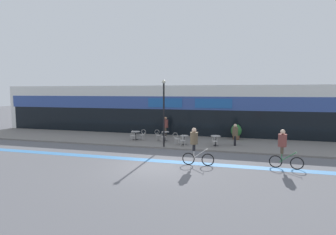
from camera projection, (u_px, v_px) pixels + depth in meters
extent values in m
plane|color=#5B5B60|center=(155.00, 167.00, 14.52)|extent=(120.00, 120.00, 0.00)
cube|color=slate|center=(182.00, 142.00, 21.49)|extent=(40.00, 5.50, 0.12)
cube|color=silver|center=(192.00, 110.00, 25.83)|extent=(40.00, 4.00, 4.73)
cube|color=black|center=(188.00, 123.00, 24.04)|extent=(38.80, 0.10, 2.40)
cube|color=#334C93|center=(189.00, 103.00, 23.88)|extent=(39.20, 0.14, 1.20)
cube|color=#1E56A3|center=(165.00, 103.00, 24.38)|extent=(3.28, 0.08, 0.84)
cube|color=#1E56A3|center=(213.00, 103.00, 23.24)|extent=(3.28, 0.08, 0.84)
cube|color=#3D7AB7|center=(162.00, 161.00, 15.74)|extent=(36.00, 0.70, 0.01)
cylinder|color=black|center=(136.00, 140.00, 22.10)|extent=(0.43, 0.43, 0.02)
cylinder|color=black|center=(136.00, 136.00, 22.07)|extent=(0.07, 0.07, 0.68)
cylinder|color=#ADA8A3|center=(136.00, 132.00, 22.04)|extent=(0.78, 0.78, 0.02)
cylinder|color=black|center=(165.00, 141.00, 21.58)|extent=(0.35, 0.35, 0.02)
cylinder|color=black|center=(165.00, 136.00, 21.55)|extent=(0.07, 0.07, 0.74)
cylinder|color=#ADA8A3|center=(165.00, 132.00, 21.51)|extent=(0.64, 0.64, 0.02)
cylinder|color=black|center=(184.00, 144.00, 20.04)|extent=(0.34, 0.34, 0.02)
cylinder|color=black|center=(184.00, 140.00, 20.01)|extent=(0.07, 0.07, 0.68)
cylinder|color=#ADA8A3|center=(184.00, 136.00, 19.98)|extent=(0.63, 0.63, 0.02)
cylinder|color=black|center=(216.00, 145.00, 19.72)|extent=(0.42, 0.42, 0.02)
cylinder|color=black|center=(216.00, 141.00, 19.69)|extent=(0.07, 0.07, 0.71)
cylinder|color=#ADA8A3|center=(216.00, 136.00, 19.65)|extent=(0.76, 0.76, 0.02)
cylinder|color=#B7B2AD|center=(133.00, 136.00, 21.53)|extent=(0.43, 0.43, 0.03)
cylinder|color=#B7B2AD|center=(132.00, 138.00, 21.72)|extent=(0.03, 0.03, 0.42)
cylinder|color=#B7B2AD|center=(135.00, 138.00, 21.67)|extent=(0.03, 0.03, 0.42)
cylinder|color=#B7B2AD|center=(131.00, 139.00, 21.44)|extent=(0.03, 0.03, 0.42)
cylinder|color=#B7B2AD|center=(134.00, 139.00, 21.39)|extent=(0.03, 0.03, 0.42)
torus|color=#B7B2AD|center=(132.00, 133.00, 21.34)|extent=(0.06, 0.41, 0.41)
cylinder|color=#B7B2AD|center=(130.00, 134.00, 21.38)|extent=(0.03, 0.03, 0.23)
cylinder|color=#B7B2AD|center=(134.00, 135.00, 21.32)|extent=(0.03, 0.03, 0.23)
cylinder|color=#B7B2AD|center=(142.00, 135.00, 21.92)|extent=(0.43, 0.43, 0.03)
cylinder|color=#B7B2AD|center=(140.00, 138.00, 21.86)|extent=(0.03, 0.03, 0.42)
cylinder|color=#B7B2AD|center=(141.00, 137.00, 22.12)|extent=(0.03, 0.03, 0.42)
cylinder|color=#B7B2AD|center=(143.00, 138.00, 21.77)|extent=(0.03, 0.03, 0.42)
cylinder|color=#B7B2AD|center=(144.00, 137.00, 22.03)|extent=(0.03, 0.03, 0.42)
torus|color=#B7B2AD|center=(144.00, 132.00, 21.84)|extent=(0.41, 0.06, 0.41)
cylinder|color=#B7B2AD|center=(143.00, 134.00, 21.69)|extent=(0.03, 0.03, 0.23)
cylinder|color=#B7B2AD|center=(144.00, 133.00, 22.01)|extent=(0.03, 0.03, 0.23)
cylinder|color=#B7B2AD|center=(163.00, 137.00, 21.01)|extent=(0.44, 0.44, 0.03)
cylinder|color=#B7B2AD|center=(163.00, 139.00, 21.21)|extent=(0.03, 0.03, 0.42)
cylinder|color=#B7B2AD|center=(166.00, 139.00, 21.11)|extent=(0.03, 0.03, 0.42)
cylinder|color=#B7B2AD|center=(161.00, 140.00, 20.95)|extent=(0.03, 0.03, 0.42)
cylinder|color=#B7B2AD|center=(164.00, 140.00, 20.85)|extent=(0.03, 0.03, 0.42)
torus|color=#B7B2AD|center=(163.00, 134.00, 20.83)|extent=(0.07, 0.41, 0.41)
cylinder|color=#B7B2AD|center=(161.00, 135.00, 20.90)|extent=(0.03, 0.03, 0.23)
cylinder|color=#B7B2AD|center=(165.00, 136.00, 20.78)|extent=(0.03, 0.03, 0.23)
cylinder|color=#B7B2AD|center=(159.00, 135.00, 21.68)|extent=(0.41, 0.41, 0.03)
cylinder|color=#B7B2AD|center=(161.00, 138.00, 21.80)|extent=(0.03, 0.03, 0.42)
cylinder|color=#B7B2AD|center=(160.00, 138.00, 21.53)|extent=(0.03, 0.03, 0.42)
cylinder|color=#B7B2AD|center=(158.00, 138.00, 21.87)|extent=(0.03, 0.03, 0.42)
cylinder|color=#B7B2AD|center=(157.00, 138.00, 21.61)|extent=(0.03, 0.03, 0.42)
torus|color=#B7B2AD|center=(157.00, 132.00, 21.70)|extent=(0.41, 0.04, 0.41)
cylinder|color=#B7B2AD|center=(158.00, 133.00, 21.88)|extent=(0.03, 0.03, 0.23)
cylinder|color=#B7B2AD|center=(156.00, 134.00, 21.55)|extent=(0.03, 0.03, 0.23)
cylinder|color=#B7B2AD|center=(183.00, 140.00, 19.47)|extent=(0.42, 0.42, 0.03)
cylinder|color=#B7B2AD|center=(181.00, 143.00, 19.66)|extent=(0.03, 0.03, 0.42)
cylinder|color=#B7B2AD|center=(185.00, 143.00, 19.60)|extent=(0.03, 0.03, 0.42)
cylinder|color=#B7B2AD|center=(181.00, 144.00, 19.39)|extent=(0.03, 0.03, 0.42)
cylinder|color=#B7B2AD|center=(184.00, 144.00, 19.33)|extent=(0.03, 0.03, 0.42)
torus|color=#B7B2AD|center=(182.00, 137.00, 19.28)|extent=(0.04, 0.41, 0.41)
cylinder|color=#B7B2AD|center=(180.00, 139.00, 19.33)|extent=(0.03, 0.03, 0.23)
cylinder|color=#B7B2AD|center=(185.00, 139.00, 19.26)|extent=(0.03, 0.03, 0.23)
cylinder|color=#B7B2AD|center=(177.00, 139.00, 20.14)|extent=(0.44, 0.44, 0.03)
cylinder|color=#B7B2AD|center=(180.00, 141.00, 20.25)|extent=(0.03, 0.03, 0.42)
cylinder|color=#B7B2AD|center=(178.00, 142.00, 19.99)|extent=(0.03, 0.03, 0.42)
cylinder|color=#B7B2AD|center=(176.00, 141.00, 20.35)|extent=(0.03, 0.03, 0.42)
cylinder|color=#B7B2AD|center=(175.00, 142.00, 20.09)|extent=(0.03, 0.03, 0.42)
torus|color=#B7B2AD|center=(175.00, 135.00, 20.18)|extent=(0.41, 0.07, 0.41)
cylinder|color=#B7B2AD|center=(176.00, 137.00, 20.35)|extent=(0.03, 0.03, 0.23)
cylinder|color=#B7B2AD|center=(174.00, 137.00, 20.03)|extent=(0.03, 0.03, 0.23)
cylinder|color=#B7B2AD|center=(215.00, 141.00, 19.15)|extent=(0.42, 0.42, 0.03)
cylinder|color=#B7B2AD|center=(213.00, 144.00, 19.34)|extent=(0.03, 0.03, 0.42)
cylinder|color=#B7B2AD|center=(217.00, 144.00, 19.28)|extent=(0.03, 0.03, 0.42)
cylinder|color=#B7B2AD|center=(213.00, 144.00, 19.07)|extent=(0.03, 0.03, 0.42)
cylinder|color=#B7B2AD|center=(217.00, 145.00, 19.01)|extent=(0.03, 0.03, 0.42)
torus|color=#B7B2AD|center=(215.00, 138.00, 18.96)|extent=(0.05, 0.41, 0.41)
cylinder|color=#B7B2AD|center=(213.00, 140.00, 19.01)|extent=(0.03, 0.03, 0.23)
cylinder|color=#B7B2AD|center=(217.00, 140.00, 18.94)|extent=(0.03, 0.03, 0.23)
cylinder|color=brown|center=(236.00, 137.00, 22.17)|extent=(0.55, 0.55, 0.38)
ellipsoid|color=#28662D|center=(236.00, 131.00, 22.12)|extent=(0.89, 0.89, 1.06)
cylinder|color=black|center=(164.00, 115.00, 19.07)|extent=(0.12, 0.12, 4.68)
sphere|color=beige|center=(164.00, 82.00, 18.83)|extent=(0.26, 0.26, 0.26)
torus|color=black|center=(297.00, 163.00, 14.00)|extent=(0.69, 0.12, 0.69)
torus|color=black|center=(276.00, 161.00, 14.37)|extent=(0.69, 0.12, 0.69)
cylinder|color=#2D753D|center=(287.00, 157.00, 14.14)|extent=(0.82, 0.13, 0.62)
cylinder|color=#2D753D|center=(282.00, 158.00, 14.24)|extent=(0.04, 0.04, 0.48)
cylinder|color=#2D753D|center=(296.00, 153.00, 13.96)|extent=(0.08, 0.48, 0.03)
cylinder|color=#4C3D2D|center=(282.00, 150.00, 14.28)|extent=(0.17, 0.17, 0.37)
cylinder|color=#4C3D2D|center=(282.00, 150.00, 14.12)|extent=(0.17, 0.17, 0.37)
cylinder|color=brown|center=(282.00, 140.00, 14.15)|extent=(0.48, 0.48, 0.68)
sphere|color=beige|center=(283.00, 132.00, 14.10)|extent=(0.26, 0.26, 0.26)
torus|color=black|center=(208.00, 160.00, 14.70)|extent=(0.71, 0.10, 0.71)
torus|color=black|center=(188.00, 159.00, 14.92)|extent=(0.71, 0.10, 0.71)
cylinder|color=silver|center=(199.00, 154.00, 14.77)|extent=(0.85, 0.09, 0.64)
cylinder|color=silver|center=(194.00, 155.00, 14.83)|extent=(0.04, 0.04, 0.50)
cylinder|color=silver|center=(207.00, 149.00, 14.65)|extent=(0.06, 0.48, 0.03)
cylinder|color=black|center=(194.00, 147.00, 14.87)|extent=(0.16, 0.16, 0.37)
cylinder|color=black|center=(194.00, 148.00, 14.70)|extent=(0.16, 0.16, 0.37)
cylinder|color=brown|center=(194.00, 138.00, 14.74)|extent=(0.46, 0.46, 0.67)
sphere|color=beige|center=(194.00, 130.00, 14.69)|extent=(0.25, 0.25, 0.25)
cylinder|color=#4C3D2D|center=(166.00, 132.00, 23.81)|extent=(0.19, 0.19, 0.81)
cylinder|color=#4C3D2D|center=(166.00, 132.00, 23.63)|extent=(0.19, 0.19, 0.81)
cylinder|color=brown|center=(166.00, 124.00, 23.65)|extent=(0.56, 0.56, 0.71)
sphere|color=#9E7051|center=(166.00, 118.00, 23.60)|extent=(0.27, 0.27, 0.27)
cylinder|color=black|center=(235.00, 140.00, 19.76)|extent=(0.17, 0.17, 0.75)
cylinder|color=black|center=(235.00, 141.00, 19.60)|extent=(0.17, 0.17, 0.75)
cylinder|color=brown|center=(235.00, 131.00, 19.61)|extent=(0.48, 0.48, 0.65)
sphere|color=beige|center=(235.00, 126.00, 19.57)|extent=(0.24, 0.24, 0.24)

